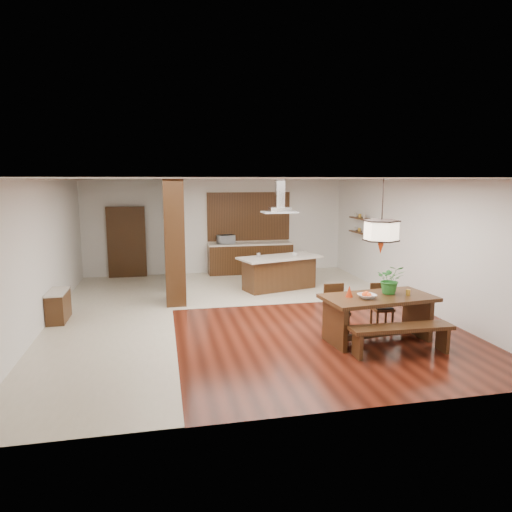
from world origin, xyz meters
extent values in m
plane|color=#351109|center=(0.00, 0.00, 0.00)|extent=(9.00, 9.00, 0.00)
cube|color=white|center=(0.00, 0.00, 2.90)|extent=(8.00, 9.00, 0.04)
cube|color=silver|center=(0.00, 4.50, 1.45)|extent=(8.00, 0.04, 2.90)
cube|color=silver|center=(0.00, -4.50, 1.45)|extent=(8.00, 0.04, 2.90)
cube|color=silver|center=(-4.00, 0.00, 1.45)|extent=(0.04, 9.00, 2.90)
cube|color=silver|center=(4.00, 0.00, 1.45)|extent=(0.04, 9.00, 2.90)
cube|color=beige|center=(-2.75, 0.00, 0.01)|extent=(2.50, 9.00, 0.01)
cube|color=beige|center=(1.25, 2.50, 0.01)|extent=(5.50, 4.00, 0.01)
cube|color=#371A0D|center=(0.00, 0.00, 2.88)|extent=(8.00, 9.00, 0.02)
cube|color=black|center=(-1.40, 1.20, 1.45)|extent=(0.45, 1.00, 2.90)
cube|color=silver|center=(-1.40, 3.30, 1.45)|extent=(0.18, 2.40, 2.90)
cube|color=black|center=(-3.81, 0.20, 0.32)|extent=(0.37, 0.88, 0.63)
cube|color=black|center=(-2.70, 4.40, 1.05)|extent=(1.10, 0.20, 2.10)
cube|color=black|center=(1.00, 4.20, 0.45)|extent=(2.60, 0.60, 0.90)
cube|color=beige|center=(1.00, 4.20, 0.92)|extent=(2.60, 0.62, 0.05)
cube|color=#A97032|center=(1.00, 4.46, 1.75)|extent=(2.60, 0.08, 1.50)
cube|color=black|center=(3.87, 2.60, 1.40)|extent=(0.26, 0.90, 0.04)
cube|color=black|center=(3.87, 2.60, 1.80)|extent=(0.26, 0.90, 0.04)
cube|color=black|center=(2.08, -2.21, 0.79)|extent=(2.07, 1.19, 0.07)
cube|color=black|center=(1.22, -2.30, 0.38)|extent=(0.17, 0.80, 0.76)
cube|color=black|center=(2.93, -2.11, 0.38)|extent=(0.17, 0.80, 0.76)
imported|color=#277529|center=(2.36, -2.10, 1.09)|extent=(0.60, 0.57, 0.54)
imported|color=#B9AFA2|center=(1.80, -2.32, 0.86)|extent=(0.33, 0.33, 0.08)
cone|color=#B22C0C|center=(1.54, -2.16, 0.93)|extent=(0.17, 0.17, 0.20)
cylinder|color=gold|center=(2.62, -2.27, 0.88)|extent=(0.10, 0.10, 0.11)
cube|color=black|center=(1.34, 1.95, 0.42)|extent=(1.99, 1.20, 0.84)
cube|color=beige|center=(1.34, 1.90, 0.86)|extent=(2.33, 1.50, 0.05)
imported|color=silver|center=(1.74, 1.88, 0.94)|extent=(0.16, 0.16, 0.10)
imported|color=silver|center=(0.23, 4.17, 1.09)|extent=(0.57, 0.48, 0.27)
camera|label=1|loc=(-1.69, -9.50, 2.87)|focal=32.00mm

